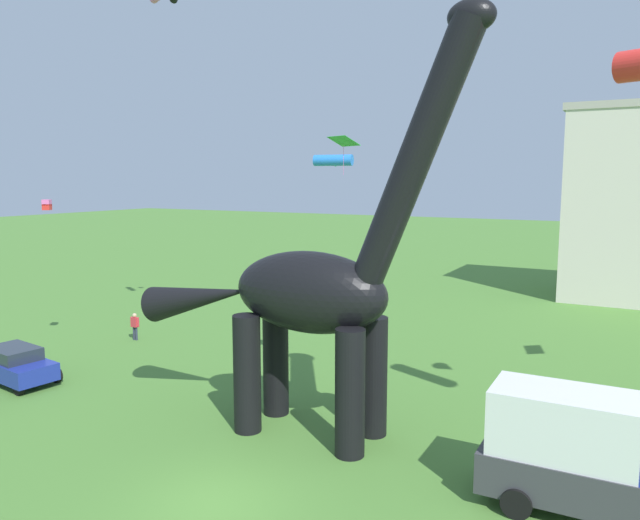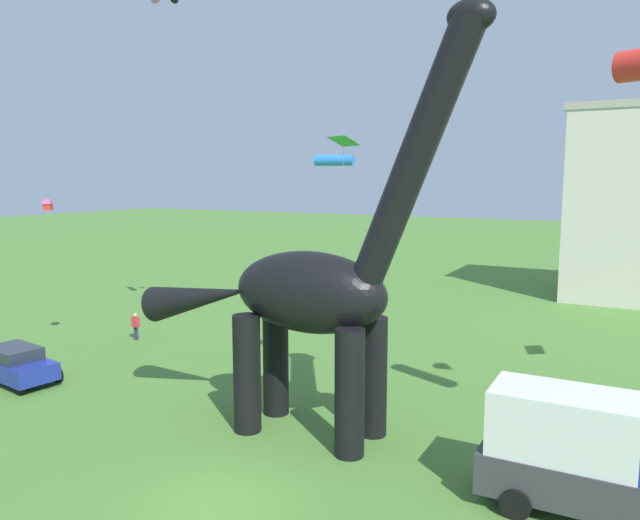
% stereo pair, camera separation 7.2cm
% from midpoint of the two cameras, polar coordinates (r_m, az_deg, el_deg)
% --- Properties ---
extents(ground_plane, '(240.00, 240.00, 0.00)m').
position_cam_midpoint_polar(ground_plane, '(17.77, -9.89, -21.56)').
color(ground_plane, '#4C7F33').
extents(dinosaur_sculpture, '(12.96, 2.74, 13.54)m').
position_cam_midpoint_polar(dinosaur_sculpture, '(20.20, -1.26, -3.02)').
color(dinosaur_sculpture, black).
rests_on(dinosaur_sculpture, ground_plane).
extents(parked_sedan_left, '(4.40, 2.33, 1.55)m').
position_cam_midpoint_polar(parked_sedan_left, '(29.24, -26.95, -8.73)').
color(parked_sedan_left, navy).
rests_on(parked_sedan_left, ground_plane).
extents(parked_box_truck, '(5.62, 2.37, 3.20)m').
position_cam_midpoint_polar(parked_box_truck, '(17.66, 23.97, -16.37)').
color(parked_box_truck, '#38383D').
rests_on(parked_box_truck, ground_plane).
extents(person_watching_child, '(0.55, 0.24, 1.48)m').
position_cam_midpoint_polar(person_watching_child, '(34.21, -17.09, -5.76)').
color(person_watching_child, '#2D3347').
rests_on(person_watching_child, ground_plane).
extents(kite_mid_left, '(0.48, 0.48, 0.50)m').
position_cam_midpoint_polar(kite_mid_left, '(31.90, -24.38, 4.76)').
color(kite_mid_left, pink).
extents(kite_high_left, '(2.72, 2.42, 0.78)m').
position_cam_midpoint_polar(kite_high_left, '(40.93, 1.35, 9.36)').
color(kite_high_left, '#287AE5').
extents(kite_trailing, '(1.30, 1.14, 1.41)m').
position_cam_midpoint_polar(kite_trailing, '(22.71, 2.14, 11.10)').
color(kite_trailing, green).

